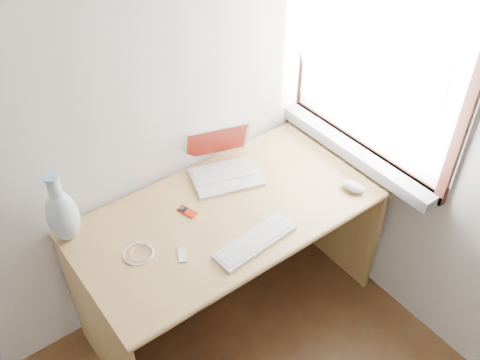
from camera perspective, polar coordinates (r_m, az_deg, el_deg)
window at (r=2.41m, az=13.93°, el=12.46°), size 0.11×0.99×1.10m
desk at (r=2.57m, az=-2.15°, el=-5.42°), size 1.39×0.70×0.74m
laptop at (r=2.52m, az=-2.06°, el=1.53°), size 0.37×0.35×0.22m
external_keyboard at (r=2.22m, az=1.62°, el=-6.59°), size 0.38×0.14×0.02m
mouse at (r=2.50m, az=11.98°, el=-0.70°), size 0.10×0.13×0.04m
ipod at (r=2.36m, az=-5.66°, el=-3.36°), size 0.06×0.10×0.01m
cable_coil at (r=2.22m, az=-10.77°, el=-7.73°), size 0.14×0.14×0.01m
remote at (r=2.19m, az=-6.22°, el=-7.94°), size 0.06×0.08×0.01m
vase at (r=2.27m, az=-18.43°, el=-3.48°), size 0.13×0.13×0.33m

